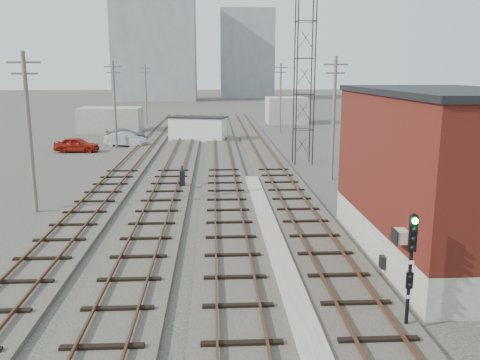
{
  "coord_description": "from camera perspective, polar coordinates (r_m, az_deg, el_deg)",
  "views": [
    {
      "loc": [
        -2.25,
        -8.72,
        7.92
      ],
      "look_at": [
        -0.87,
        17.93,
        2.2
      ],
      "focal_mm": 38.0,
      "sensor_mm": 36.0,
      "label": 1
    }
  ],
  "objects": [
    {
      "name": "ground",
      "position": [
        69.21,
        -1.09,
        5.53
      ],
      "size": [
        320.0,
        320.0,
        0.0
      ],
      "primitive_type": "plane",
      "color": "#282621",
      "rests_on": "ground"
    },
    {
      "name": "brick_building",
      "position": [
        23.3,
        21.84,
        0.61
      ],
      "size": [
        6.54,
        12.2,
        7.22
      ],
      "color": "gray",
      "rests_on": "ground"
    },
    {
      "name": "car_red",
      "position": [
        53.37,
        -17.85,
        3.8
      ],
      "size": [
        4.46,
        1.97,
        1.49
      ],
      "primitive_type": "imported",
      "rotation": [
        0.0,
        0.0,
        1.52
      ],
      "color": "maroon",
      "rests_on": "ground"
    },
    {
      "name": "track_mid_right",
      "position": [
        48.36,
        -2.04,
        2.8
      ],
      "size": [
        3.2,
        90.0,
        0.39
      ],
      "color": "#332D28",
      "rests_on": "ground"
    },
    {
      "name": "track_mid_left",
      "position": [
        48.46,
        -6.78,
        2.74
      ],
      "size": [
        3.2,
        90.0,
        0.39
      ],
      "color": "#332D28",
      "rests_on": "ground"
    },
    {
      "name": "utility_pole_right_a",
      "position": [
        37.88,
        10.49,
        7.17
      ],
      "size": [
        1.8,
        0.24,
        9.0
      ],
      "color": "#595147",
      "rests_on": "ground"
    },
    {
      "name": "apartment_right",
      "position": [
        159.13,
        0.75,
        13.93
      ],
      "size": [
        16.0,
        12.0,
        26.0
      ],
      "primitive_type": "cube",
      "color": "gray",
      "rests_on": "ground"
    },
    {
      "name": "utility_pole_left_b",
      "position": [
        54.78,
        -13.9,
        8.49
      ],
      "size": [
        1.8,
        0.24,
        9.0
      ],
      "color": "#595147",
      "rests_on": "ground"
    },
    {
      "name": "lattice_tower",
      "position": [
        44.4,
        7.23,
        11.47
      ],
      "size": [
        1.6,
        1.6,
        15.0
      ],
      "color": "black",
      "rests_on": "ground"
    },
    {
      "name": "utility_pole_left_a",
      "position": [
        30.65,
        -22.58,
        5.33
      ],
      "size": [
        1.8,
        0.24,
        9.0
      ],
      "color": "#595147",
      "rests_on": "ground"
    },
    {
      "name": "utility_pole_right_b",
      "position": [
        67.36,
        4.57,
        9.41
      ],
      "size": [
        1.8,
        0.24,
        9.0
      ],
      "color": "#595147",
      "rests_on": "ground"
    },
    {
      "name": "utility_pole_left_c",
      "position": [
        79.45,
        -10.52,
        9.65
      ],
      "size": [
        1.8,
        0.24,
        9.0
      ],
      "color": "#595147",
      "rests_on": "ground"
    },
    {
      "name": "shed_left",
      "position": [
        70.37,
        -14.31,
        6.58
      ],
      "size": [
        8.0,
        5.0,
        3.2
      ],
      "primitive_type": "cube",
      "color": "gray",
      "rests_on": "ground"
    },
    {
      "name": "site_trailer",
      "position": [
        59.82,
        -4.74,
        5.8
      ],
      "size": [
        7.1,
        4.45,
        2.78
      ],
      "rotation": [
        0.0,
        0.0,
        -0.26
      ],
      "color": "silver",
      "rests_on": "ground"
    },
    {
      "name": "track_left",
      "position": [
        48.9,
        -11.46,
        2.66
      ],
      "size": [
        3.2,
        90.0,
        0.39
      ],
      "color": "#332D28",
      "rests_on": "ground"
    },
    {
      "name": "platform_curb",
      "position": [
        24.18,
        3.75,
        -6.73
      ],
      "size": [
        0.9,
        28.0,
        0.26
      ],
      "primitive_type": "cube",
      "color": "gray",
      "rests_on": "ground"
    },
    {
      "name": "apartment_left",
      "position": [
        144.75,
        -9.52,
        14.75
      ],
      "size": [
        22.0,
        14.0,
        30.0
      ],
      "primitive_type": "cube",
      "color": "gray",
      "rests_on": "ground"
    },
    {
      "name": "shed_right",
      "position": [
        79.74,
        5.2,
        7.8
      ],
      "size": [
        6.0,
        6.0,
        4.0
      ],
      "primitive_type": "cube",
      "color": "gray",
      "rests_on": "ground"
    },
    {
      "name": "car_grey",
      "position": [
        61.43,
        -12.72,
        5.03
      ],
      "size": [
        4.91,
        2.67,
        1.35
      ],
      "primitive_type": "imported",
      "rotation": [
        0.0,
        0.0,
        1.74
      ],
      "color": "slate",
      "rests_on": "ground"
    },
    {
      "name": "car_silver",
      "position": [
        56.26,
        -12.72,
        4.49
      ],
      "size": [
        4.84,
        3.14,
        1.51
      ],
      "primitive_type": "imported",
      "rotation": [
        0.0,
        0.0,
        1.2
      ],
      "color": "#A9ACB1",
      "rests_on": "ground"
    },
    {
      "name": "signal_mast",
      "position": [
        16.49,
        18.63,
        -8.98
      ],
      "size": [
        0.4,
        0.4,
        3.76
      ],
      "color": "gray",
      "rests_on": "ground"
    },
    {
      "name": "switch_stand",
      "position": [
        35.15,
        -6.51,
        0.18
      ],
      "size": [
        0.39,
        0.39,
        1.49
      ],
      "rotation": [
        0.0,
        0.0,
        0.14
      ],
      "color": "black",
      "rests_on": "ground"
    },
    {
      "name": "track_right",
      "position": [
        48.59,
        2.69,
        2.83
      ],
      "size": [
        3.2,
        90.0,
        0.39
      ],
      "color": "#332D28",
      "rests_on": "ground"
    }
  ]
}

